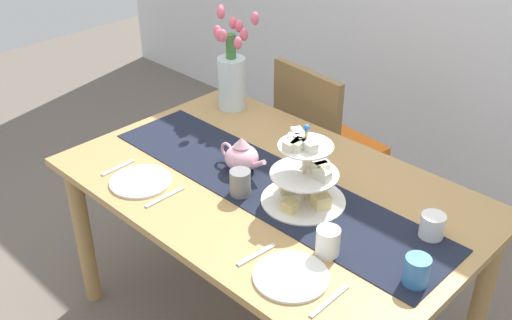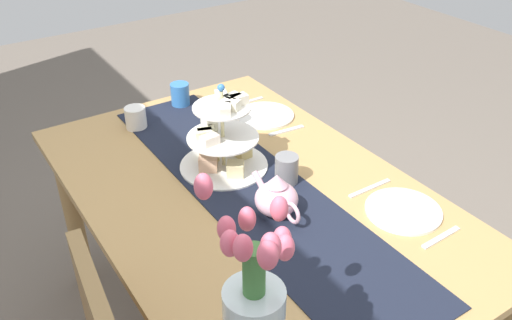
% 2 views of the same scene
% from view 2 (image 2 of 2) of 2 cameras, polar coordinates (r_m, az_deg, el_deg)
% --- Properties ---
extents(dining_table, '(1.54, 0.98, 0.73)m').
position_cam_2_polar(dining_table, '(1.81, -0.71, -5.69)').
color(dining_table, tan).
rests_on(dining_table, ground_plane).
extents(table_runner, '(1.44, 0.35, 0.00)m').
position_cam_2_polar(table_runner, '(1.75, -0.54, -2.97)').
color(table_runner, black).
rests_on(table_runner, dining_table).
extents(tiered_cake_stand, '(0.30, 0.30, 0.30)m').
position_cam_2_polar(tiered_cake_stand, '(1.81, -3.61, 2.00)').
color(tiered_cake_stand, beige).
rests_on(tiered_cake_stand, table_runner).
extents(teapot, '(0.24, 0.13, 0.14)m').
position_cam_2_polar(teapot, '(1.61, 2.17, -3.98)').
color(teapot, '#E5A8BC').
rests_on(teapot, table_runner).
extents(tulip_vase, '(0.24, 0.17, 0.46)m').
position_cam_2_polar(tulip_vase, '(1.13, -0.21, -16.14)').
color(tulip_vase, silver).
rests_on(tulip_vase, dining_table).
extents(cream_jug, '(0.08, 0.08, 0.08)m').
position_cam_2_polar(cream_jug, '(2.13, -12.48, 4.34)').
color(cream_jug, white).
rests_on(cream_jug, dining_table).
extents(dinner_plate_left, '(0.23, 0.23, 0.01)m').
position_cam_2_polar(dinner_plate_left, '(1.71, 15.16, -5.15)').
color(dinner_plate_left, white).
rests_on(dinner_plate_left, dining_table).
extents(fork_left, '(0.02, 0.15, 0.01)m').
position_cam_2_polar(fork_left, '(1.64, 18.80, -7.68)').
color(fork_left, silver).
rests_on(fork_left, dining_table).
extents(knife_left, '(0.01, 0.17, 0.01)m').
position_cam_2_polar(knife_left, '(1.79, 11.82, -2.90)').
color(knife_left, silver).
rests_on(knife_left, dining_table).
extents(dinner_plate_right, '(0.23, 0.23, 0.01)m').
position_cam_2_polar(dinner_plate_right, '(2.18, 0.95, 4.70)').
color(dinner_plate_right, white).
rests_on(dinner_plate_right, dining_table).
extents(fork_right, '(0.03, 0.15, 0.01)m').
position_cam_2_polar(fork_right, '(2.08, 3.19, 3.10)').
color(fork_right, silver).
rests_on(fork_right, dining_table).
extents(knife_right, '(0.02, 0.17, 0.01)m').
position_cam_2_polar(knife_right, '(2.29, -1.10, 6.05)').
color(knife_right, silver).
rests_on(knife_right, dining_table).
extents(mug_grey, '(0.08, 0.08, 0.09)m').
position_cam_2_polar(mug_grey, '(1.76, 3.22, -0.96)').
color(mug_grey, slate).
rests_on(mug_grey, table_runner).
extents(mug_white_text, '(0.08, 0.08, 0.09)m').
position_cam_2_polar(mug_white_text, '(2.09, -2.82, 4.70)').
color(mug_white_text, white).
rests_on(mug_white_text, dining_table).
extents(mug_orange, '(0.08, 0.08, 0.09)m').
position_cam_2_polar(mug_orange, '(2.27, -7.94, 6.80)').
color(mug_orange, '#3370B7').
rests_on(mug_orange, dining_table).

